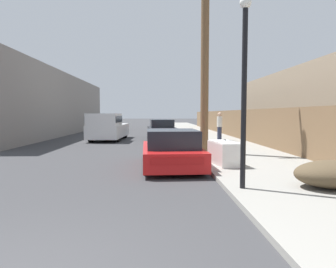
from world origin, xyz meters
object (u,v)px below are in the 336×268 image
pickup_truck (108,127)px  utility_pole (205,55)px  parked_sports_car_red (171,150)px  street_lamp (244,78)px  car_parked_mid (161,130)px  pedestrian (220,126)px  discarded_fridge (224,153)px  car_parked_far (160,125)px  brush_pile (335,174)px

pickup_truck → utility_pole: size_ratio=0.65×
parked_sports_car_red → street_lamp: size_ratio=0.96×
parked_sports_car_red → street_lamp: (1.47, -3.31, 2.04)m
car_parked_mid → pedestrian: size_ratio=2.62×
utility_pole → discarded_fridge: bearing=-86.5°
car_parked_mid → car_parked_far: (-0.04, 10.43, -0.06)m
discarded_fridge → brush_pile: bearing=-68.2°
pickup_truck → brush_pile: size_ratio=2.90×
brush_pile → discarded_fridge: bearing=119.1°
pickup_truck → pedestrian: size_ratio=2.99×
brush_pile → pedestrian: size_ratio=1.03×
discarded_fridge → street_lamp: bearing=-102.6°
car_parked_far → car_parked_mid: bearing=-92.4°
car_parked_mid → pedestrian: (3.71, -2.88, 0.39)m
discarded_fridge → utility_pole: utility_pole is taller
discarded_fridge → pedestrian: pedestrian is taller
parked_sports_car_red → car_parked_far: bearing=88.2°
car_parked_far → utility_pole: (1.80, -19.41, 3.74)m
discarded_fridge → car_parked_mid: 12.25m
discarded_fridge → parked_sports_car_red: bearing=169.7°
parked_sports_car_red → car_parked_far: (-0.22, 22.43, 0.01)m
car_parked_mid → parked_sports_car_red: bearing=-93.2°
car_parked_mid → utility_pole: size_ratio=0.57×
car_parked_far → utility_pole: utility_pole is taller
street_lamp → pedestrian: size_ratio=2.39×
car_parked_far → utility_pole: size_ratio=0.51×
discarded_fridge → brush_pile: discarded_fridge is taller
discarded_fridge → pedestrian: bearing=71.9°
pickup_truck → pedestrian: pedestrian is taller
pickup_truck → car_parked_mid: bearing=-155.0°
pickup_truck → pedestrian: (7.40, -1.38, 0.13)m
discarded_fridge → car_parked_far: size_ratio=0.40×
parked_sports_car_red → car_parked_mid: car_parked_mid is taller
brush_pile → pedestrian: 12.49m
car_parked_mid → pickup_truck: pickup_truck is taller
pickup_truck → utility_pole: utility_pole is taller
parked_sports_car_red → pedestrian: bearing=66.5°
pickup_truck → utility_pole: bearing=128.9°
discarded_fridge → utility_pole: size_ratio=0.20×
pickup_truck → parked_sports_car_red: bearing=113.0°
utility_pole → brush_pile: (2.01, -6.38, -3.90)m
pickup_truck → discarded_fridge: bearing=120.8°
utility_pole → street_lamp: size_ratio=1.94×
parked_sports_car_red → utility_pole: size_ratio=0.50×
brush_pile → utility_pole: bearing=107.5°
utility_pole → street_lamp: (-0.11, -6.33, -1.72)m
discarded_fridge → pickup_truck: size_ratio=0.31×
discarded_fridge → street_lamp: (-0.30, -3.21, 2.12)m
car_parked_far → pedestrian: bearing=-76.9°
brush_pile → pedestrian: bearing=90.3°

